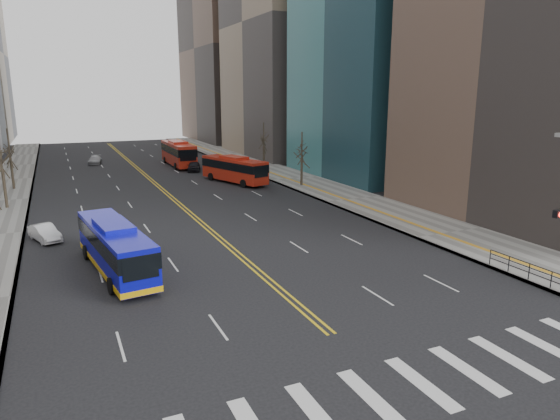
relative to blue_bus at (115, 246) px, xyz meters
name	(u,v)px	position (x,y,z in m)	size (l,w,h in m)	color
ground	(397,390)	(8.27, -18.09, -1.72)	(220.00, 220.00, 0.00)	black
sidewalk_right	(295,179)	(25.77, 26.91, -1.64)	(7.00, 130.00, 0.15)	slate
sidewalk_left	(5,201)	(-8.23, 26.91, -1.64)	(5.00, 130.00, 0.15)	slate
crosswalk	(397,390)	(8.27, -18.09, -1.71)	(26.70, 4.00, 0.01)	silver
centerline	(147,177)	(8.27, 36.91, -1.71)	(0.55, 100.00, 0.01)	gold
office_towers	(123,5)	(8.40, 50.42, 22.21)	(83.00, 134.00, 58.00)	#97989A
pedestrian_railing	(529,269)	(22.57, -12.09, -0.89)	(0.06, 6.06, 1.02)	black
street_trees	(104,163)	(1.09, 16.46, 3.16)	(35.20, 47.20, 7.60)	#2C241B
blue_bus	(115,246)	(0.00, 0.00, 0.00)	(3.78, 11.40, 3.28)	#0B0CAE
red_bus_near	(234,168)	(17.57, 27.59, 0.18)	(5.66, 10.94, 3.40)	red
red_bus_far	(178,152)	(14.64, 45.47, 0.44)	(3.13, 12.35, 3.88)	red
car_white	(45,233)	(-4.23, 9.46, -1.08)	(1.35, 3.86, 1.27)	silver
car_dark_mid	(194,166)	(15.42, 39.32, -0.98)	(1.74, 4.32, 1.47)	black
car_silver	(95,160)	(2.83, 53.17, -1.08)	(1.78, 4.38, 1.27)	#99999E
car_dark_far	(191,150)	(20.56, 60.98, -1.13)	(1.94, 4.22, 1.17)	black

